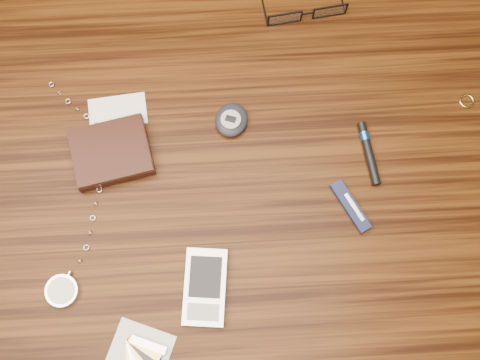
# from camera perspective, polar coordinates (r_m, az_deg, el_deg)

# --- Properties ---
(ground) EXTENTS (3.80, 3.80, 0.00)m
(ground) POSITION_cam_1_polar(r_m,az_deg,el_deg) (1.62, -2.52, -7.49)
(ground) COLOR #472814
(ground) RESTS_ON ground
(desk) EXTENTS (1.00, 0.70, 0.75)m
(desk) POSITION_cam_1_polar(r_m,az_deg,el_deg) (0.98, -4.13, -2.25)
(desk) COLOR #3A1F09
(desk) RESTS_ON ground
(wallet_and_card) EXTENTS (0.13, 0.16, 0.02)m
(wallet_and_card) POSITION_cam_1_polar(r_m,az_deg,el_deg) (0.90, -12.09, 2.66)
(wallet_and_card) COLOR black
(wallet_and_card) RESTS_ON desk
(eyeglasses) EXTENTS (0.14, 0.15, 0.03)m
(eyeglasses) POSITION_cam_1_polar(r_m,az_deg,el_deg) (0.99, 6.30, 15.65)
(eyeglasses) COLOR black
(eyeglasses) RESTS_ON desk
(gold_ring) EXTENTS (0.03, 0.03, 0.00)m
(gold_ring) POSITION_cam_1_polar(r_m,az_deg,el_deg) (0.99, 20.69, 7.03)
(gold_ring) COLOR tan
(gold_ring) RESTS_ON desk
(pocket_watch) EXTENTS (0.10, 0.34, 0.01)m
(pocket_watch) POSITION_cam_1_polar(r_m,az_deg,el_deg) (0.89, -16.36, -9.22)
(pocket_watch) COLOR silver
(pocket_watch) RESTS_ON desk
(pda_phone) EXTENTS (0.07, 0.11, 0.02)m
(pda_phone) POSITION_cam_1_polar(r_m,az_deg,el_deg) (0.85, -3.33, -10.10)
(pda_phone) COLOR #B3B3B8
(pda_phone) RESTS_ON desk
(pedometer) EXTENTS (0.06, 0.07, 0.02)m
(pedometer) POSITION_cam_1_polar(r_m,az_deg,el_deg) (0.90, -0.82, 5.72)
(pedometer) COLOR black
(pedometer) RESTS_ON desk
(pocket_knife) EXTENTS (0.05, 0.08, 0.01)m
(pocket_knife) POSITION_cam_1_polar(r_m,az_deg,el_deg) (0.88, 10.42, -2.46)
(pocket_knife) COLOR #13163D
(pocket_knife) RESTS_ON desk
(black_blue_pen) EXTENTS (0.03, 0.10, 0.01)m
(black_blue_pen) POSITION_cam_1_polar(r_m,az_deg,el_deg) (0.91, 12.07, 2.69)
(black_blue_pen) COLOR black
(black_blue_pen) RESTS_ON desk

